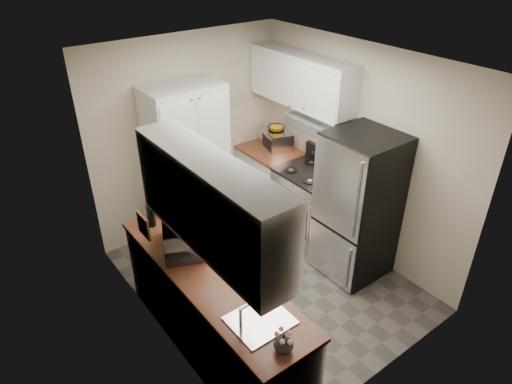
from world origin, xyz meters
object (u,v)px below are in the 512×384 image
Objects in this scene: electric_range at (309,203)px; refrigerator at (358,206)px; pantry_cabinet at (188,165)px; toaster_oven at (277,140)px; microwave at (184,234)px; wine_bottle at (150,212)px.

refrigerator is (-0.03, -0.80, 0.37)m from electric_range.
refrigerator reaches higher than electric_range.
pantry_cabinet is 1.58m from electric_range.
electric_range is (1.17, -0.93, -0.52)m from pantry_cabinet.
pantry_cabinet reaches higher than electric_range.
refrigerator is 4.15× the size of toaster_oven.
pantry_cabinet is 3.60× the size of microwave.
pantry_cabinet is 6.13× the size of wine_bottle.
microwave reaches higher than toaster_oven.
refrigerator is 1.98m from microwave.
electric_range is at bearing -81.74° from toaster_oven.
pantry_cabinet reaches higher than refrigerator.
refrigerator reaches higher than microwave.
pantry_cabinet reaches higher than microwave.
wine_bottle is (-2.02, 0.93, 0.23)m from refrigerator.
microwave is at bearing -121.06° from pantry_cabinet.
pantry_cabinet is 1.53m from microwave.
wine_bottle is (-0.09, 0.51, 0.01)m from microwave.
pantry_cabinet reaches higher than toaster_oven.
pantry_cabinet is at bearing 42.26° from wine_bottle.
refrigerator reaches higher than toaster_oven.
wine_bottle is (-2.05, 0.13, 0.60)m from electric_range.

